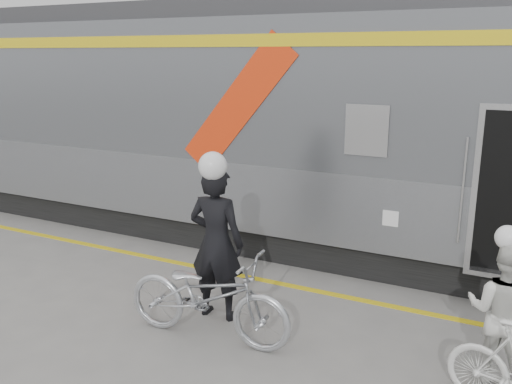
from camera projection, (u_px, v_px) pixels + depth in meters
The scene contains 7 objects.
ground at pixel (237, 365), 5.85m from camera, with size 90.00×90.00×0.00m, color slate.
train at pixel (380, 130), 8.81m from camera, with size 24.00×3.17×4.10m.
safety_strip at pixel (310, 290), 7.71m from camera, with size 24.00×0.12×0.01m, color yellow.
man at pixel (217, 243), 6.72m from camera, with size 0.72×0.47×1.97m, color black.
bicycle_left at pixel (208, 296), 6.27m from camera, with size 0.72×2.06×1.08m, color #B5B8BD.
woman at pixel (504, 312), 5.40m from camera, with size 0.74×0.58×1.52m, color silver.
helmet_man at pixel (215, 151), 6.44m from camera, with size 0.34×0.34×0.34m, color white.
Camera 1 is at (2.51, -4.55, 3.27)m, focal length 38.00 mm.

